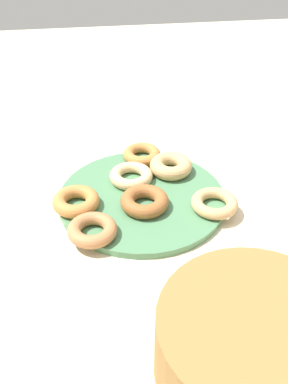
{
  "coord_description": "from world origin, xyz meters",
  "views": [
    {
      "loc": [
        0.1,
        0.69,
        0.54
      ],
      "look_at": [
        0.0,
        0.03,
        0.04
      ],
      "focal_mm": 41.38,
      "sensor_mm": 36.0,
      "label": 1
    }
  ],
  "objects_px": {
    "donut_4": "(142,154)",
    "donut_5": "(146,201)",
    "donut_0": "(92,230)",
    "basket": "(254,347)",
    "donut_plate": "(142,198)",
    "donut_2": "(171,166)",
    "donut_1": "(76,201)",
    "donut_6": "(131,176)",
    "donut_3": "(215,203)"
  },
  "relations": [
    {
      "from": "donut_3",
      "to": "donut_4",
      "type": "height_order",
      "value": "same"
    },
    {
      "from": "donut_plate",
      "to": "donut_5",
      "type": "distance_m",
      "value": 0.04
    },
    {
      "from": "donut_4",
      "to": "donut_5",
      "type": "distance_m",
      "value": 0.17
    },
    {
      "from": "donut_3",
      "to": "basket",
      "type": "xyz_separation_m",
      "value": [
        0.04,
        0.33,
        0.03
      ]
    },
    {
      "from": "donut_2",
      "to": "donut_3",
      "type": "xyz_separation_m",
      "value": [
        -0.06,
        0.13,
        -0.0
      ]
    },
    {
      "from": "donut_plate",
      "to": "donut_2",
      "type": "bearing_deg",
      "value": -134.22
    },
    {
      "from": "donut_1",
      "to": "donut_2",
      "type": "bearing_deg",
      "value": -155.33
    },
    {
      "from": "donut_0",
      "to": "basket",
      "type": "distance_m",
      "value": 0.34
    },
    {
      "from": "basket",
      "to": "donut_5",
      "type": "bearing_deg",
      "value": -76.31
    },
    {
      "from": "donut_3",
      "to": "donut_4",
      "type": "distance_m",
      "value": 0.22
    },
    {
      "from": "donut_plate",
      "to": "donut_2",
      "type": "relative_size",
      "value": 3.69
    },
    {
      "from": "donut_4",
      "to": "donut_plate",
      "type": "bearing_deg",
      "value": 81.99
    },
    {
      "from": "donut_1",
      "to": "donut_4",
      "type": "xyz_separation_m",
      "value": [
        -0.15,
        -0.15,
        -0.0
      ]
    },
    {
      "from": "donut_5",
      "to": "donut_1",
      "type": "bearing_deg",
      "value": -8.16
    },
    {
      "from": "donut_5",
      "to": "basket",
      "type": "bearing_deg",
      "value": 103.69
    },
    {
      "from": "donut_4",
      "to": "basket",
      "type": "height_order",
      "value": "basket"
    },
    {
      "from": "donut_0",
      "to": "donut_5",
      "type": "height_order",
      "value": "donut_5"
    },
    {
      "from": "donut_2",
      "to": "donut_5",
      "type": "xyz_separation_m",
      "value": [
        0.07,
        0.11,
        -0.0
      ]
    },
    {
      "from": "donut_2",
      "to": "donut_4",
      "type": "xyz_separation_m",
      "value": [
        0.05,
        -0.06,
        -0.0
      ]
    },
    {
      "from": "donut_4",
      "to": "donut_6",
      "type": "relative_size",
      "value": 0.93
    },
    {
      "from": "donut_plate",
      "to": "donut_4",
      "type": "bearing_deg",
      "value": -98.01
    },
    {
      "from": "donut_2",
      "to": "donut_5",
      "type": "bearing_deg",
      "value": 58.27
    },
    {
      "from": "donut_5",
      "to": "donut_6",
      "type": "bearing_deg",
      "value": -78.71
    },
    {
      "from": "donut_plate",
      "to": "donut_6",
      "type": "height_order",
      "value": "donut_6"
    },
    {
      "from": "donut_0",
      "to": "donut_1",
      "type": "height_order",
      "value": "donut_1"
    },
    {
      "from": "donut_3",
      "to": "basket",
      "type": "relative_size",
      "value": 0.35
    },
    {
      "from": "donut_4",
      "to": "donut_5",
      "type": "xyz_separation_m",
      "value": [
        0.02,
        0.17,
        0.0
      ]
    },
    {
      "from": "donut_2",
      "to": "basket",
      "type": "bearing_deg",
      "value": 92.03
    },
    {
      "from": "donut_4",
      "to": "donut_5",
      "type": "bearing_deg",
      "value": 84.84
    },
    {
      "from": "donut_plate",
      "to": "donut_6",
      "type": "xyz_separation_m",
      "value": [
        0.01,
        -0.05,
        0.02
      ]
    },
    {
      "from": "donut_5",
      "to": "donut_0",
      "type": "bearing_deg",
      "value": 32.27
    },
    {
      "from": "donut_6",
      "to": "donut_0",
      "type": "bearing_deg",
      "value": 61.01
    },
    {
      "from": "donut_0",
      "to": "basket",
      "type": "height_order",
      "value": "basket"
    },
    {
      "from": "donut_5",
      "to": "donut_6",
      "type": "xyz_separation_m",
      "value": [
        0.02,
        -0.09,
        -0.0
      ]
    },
    {
      "from": "donut_plate",
      "to": "donut_6",
      "type": "distance_m",
      "value": 0.06
    },
    {
      "from": "donut_5",
      "to": "basket",
      "type": "distance_m",
      "value": 0.36
    },
    {
      "from": "donut_2",
      "to": "donut_5",
      "type": "height_order",
      "value": "donut_2"
    },
    {
      "from": "donut_2",
      "to": "basket",
      "type": "relative_size",
      "value": 0.36
    },
    {
      "from": "donut_1",
      "to": "donut_5",
      "type": "height_order",
      "value": "same"
    },
    {
      "from": "donut_4",
      "to": "donut_2",
      "type": "bearing_deg",
      "value": 131.8
    },
    {
      "from": "donut_0",
      "to": "donut_4",
      "type": "bearing_deg",
      "value": -116.98
    },
    {
      "from": "donut_plate",
      "to": "donut_0",
      "type": "relative_size",
      "value": 3.76
    },
    {
      "from": "donut_5",
      "to": "donut_2",
      "type": "bearing_deg",
      "value": -121.73
    },
    {
      "from": "donut_1",
      "to": "donut_0",
      "type": "bearing_deg",
      "value": 107.32
    },
    {
      "from": "donut_1",
      "to": "donut_4",
      "type": "bearing_deg",
      "value": -134.15
    },
    {
      "from": "donut_1",
      "to": "donut_4",
      "type": "height_order",
      "value": "donut_1"
    },
    {
      "from": "donut_0",
      "to": "donut_6",
      "type": "bearing_deg",
      "value": -118.99
    },
    {
      "from": "donut_plate",
      "to": "donut_0",
      "type": "xyz_separation_m",
      "value": [
        0.1,
        0.1,
        0.02
      ]
    },
    {
      "from": "donut_plate",
      "to": "donut_0",
      "type": "height_order",
      "value": "donut_0"
    },
    {
      "from": "donut_plate",
      "to": "donut_4",
      "type": "distance_m",
      "value": 0.14
    }
  ]
}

